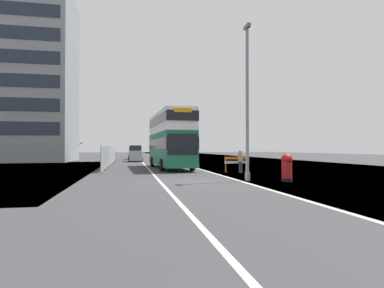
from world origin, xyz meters
The scene contains 11 objects.
ground centered at (0.61, 0.13, -0.05)m, with size 140.00×280.00×0.10m.
double_decker_bus centered at (0.38, 11.82, 2.69)m, with size 3.19×11.66×5.05m.
lamppost_foreground centered at (3.35, -0.37, 4.24)m, with size 0.29×0.70×8.96m.
red_pillar_postbox centered at (5.35, -1.20, 0.86)m, with size 0.64×0.64×1.57m.
roadworks_barrier centered at (4.86, 6.18, 0.77)m, with size 1.82×0.46×1.19m.
construction_site_fence centered at (-5.38, 19.03, 0.99)m, with size 0.44×24.00×2.06m.
car_oncoming_near centered at (-2.47, 28.09, 1.06)m, with size 1.92×4.35×2.26m.
car_receding_mid centered at (-2.53, 37.73, 0.98)m, with size 2.00×4.59×2.10m.
bare_tree_far_verge_near centered at (-14.87, 45.14, 2.31)m, with size 2.57×2.64×4.50m.
bare_tree_far_verge_mid centered at (-12.60, 42.00, 2.24)m, with size 2.56×2.04×4.87m.
pedestrian_at_kerb centered at (4.98, 5.45, 0.88)m, with size 0.34×0.34×1.75m.
Camera 1 is at (-3.27, -17.98, 1.86)m, focal length 30.37 mm.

